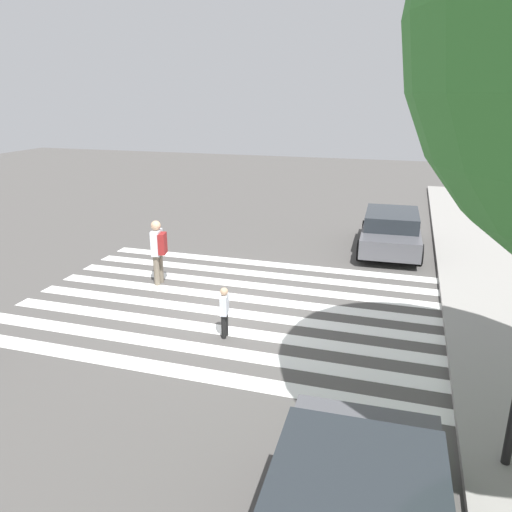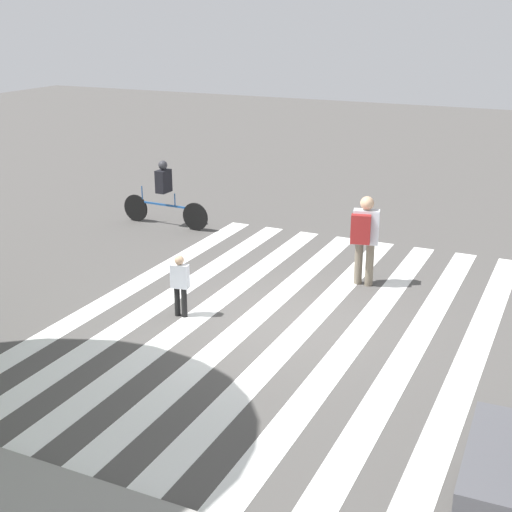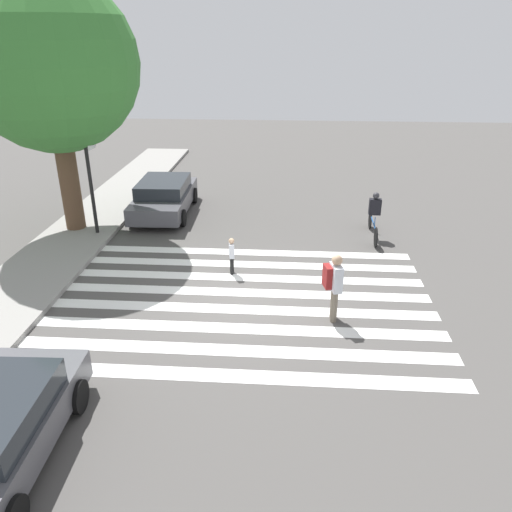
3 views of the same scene
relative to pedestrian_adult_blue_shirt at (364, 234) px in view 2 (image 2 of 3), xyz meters
name	(u,v)px [view 2 (image 2 of 3)]	position (x,y,z in m)	size (l,w,h in m)	color
ground_plane	(279,322)	(0.77, 2.26, -1.03)	(60.00, 60.00, 0.00)	#4C4947
crosswalk_stripes	(279,321)	(0.77, 2.26, -1.03)	(6.86, 10.00, 0.01)	white
pedestrian_adult_blue_shirt	(364,234)	(0.00, 0.00, 0.00)	(0.53, 0.48, 1.76)	#6B6051
pedestrian_adult_tall_backpack	(180,282)	(2.41, 2.77, -0.40)	(0.33, 0.19, 1.12)	black
cyclist_far_lane	(164,191)	(5.60, -1.80, -0.16)	(2.43, 0.41, 1.63)	black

